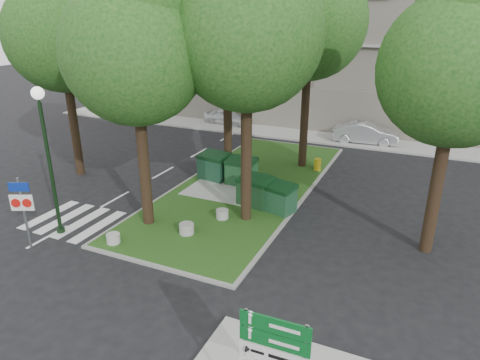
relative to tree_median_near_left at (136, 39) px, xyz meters
The scene contains 25 objects.
ground 7.88m from the tree_median_near_left, 61.12° to the right, with size 120.00×120.00×0.00m, color black.
median_island 9.27m from the tree_median_near_left, 70.64° to the left, with size 6.00×16.00×0.12m, color #224313.
median_kerb 9.28m from the tree_median_near_left, 70.64° to the left, with size 6.30×16.30×0.10m, color gray.
building_sidewalk 17.57m from the tree_median_near_left, 84.94° to the left, with size 42.00×3.00×0.12m, color #999993.
zebra_crossing 7.75m from the tree_median_near_left, 155.64° to the right, with size 5.00×3.00×0.01m, color silver.
apartment_building 23.49m from the tree_median_near_left, 86.55° to the left, with size 41.00×12.00×16.00m, color tan.
tree_median_near_left is the anchor object (origin of this frame).
tree_median_near_right 4.09m from the tree_median_near_left, 29.74° to the left, with size 5.60×5.60×11.46m.
tree_median_mid 6.53m from the tree_median_near_left, 85.60° to the left, with size 4.80×4.80×9.99m.
tree_median_far 10.24m from the tree_median_near_left, 68.72° to the left, with size 5.80×5.80×11.93m.
tree_street_left 7.83m from the tree_median_near_left, 153.43° to the left, with size 5.40×5.40×11.00m.
tree_street_right 10.80m from the tree_median_near_left, 13.39° to the left, with size 5.00×5.00×10.06m.
dumpster_a 8.56m from the tree_median_near_left, 89.75° to the left, with size 1.66×1.29×1.41m.
dumpster_b 8.67m from the tree_median_near_left, 73.40° to the left, with size 1.47×1.03×1.37m.
dumpster_c 8.04m from the tree_median_near_left, 46.38° to the left, with size 1.64×1.30×1.37m.
dumpster_d 8.54m from the tree_median_near_left, 35.80° to the left, with size 1.60×1.32×1.28m.
bollard_left 7.31m from the tree_median_near_left, 97.70° to the right, with size 0.50×0.50×0.36m, color #AEADA8.
bollard_right 7.60m from the tree_median_near_left, 31.02° to the left, with size 0.53×0.53×0.38m, color #989994.
bollard_mid 7.24m from the tree_median_near_left, ahead, with size 0.58×0.58×0.41m, color gray.
litter_bin 12.23m from the tree_median_near_left, 62.88° to the left, with size 0.38×0.38×0.66m, color gold.
street_lamp 5.13m from the tree_median_near_left, 144.75° to the right, with size 0.46×0.46×5.75m.
traffic_sign_pole 7.17m from the tree_median_near_left, 131.66° to the right, with size 0.78×0.38×2.77m.
directional_sign 11.67m from the tree_median_near_left, 41.10° to the right, with size 1.40×0.12×2.79m.
car_white 18.63m from the tree_median_near_left, 105.68° to the left, with size 1.50×3.74×1.27m, color silver.
car_silver 18.21m from the tree_median_near_left, 69.00° to the left, with size 1.50×4.30×1.42m, color #A3A5AB.
Camera 1 is at (8.45, -10.37, 8.10)m, focal length 32.00 mm.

